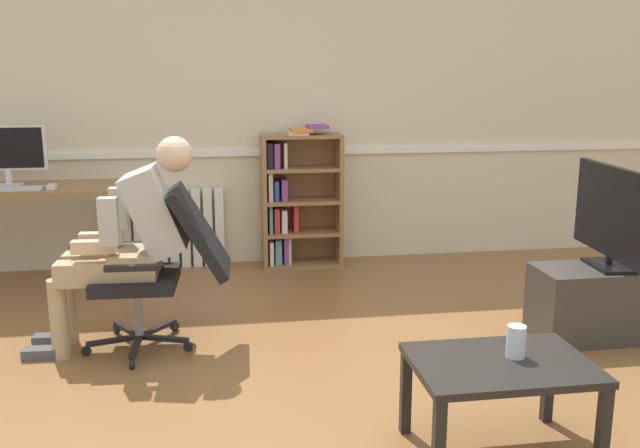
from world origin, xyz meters
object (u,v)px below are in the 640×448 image
imac_monitor (6,151)px  coffee_table (501,374)px  radiator (168,229)px  keyboard (11,189)px  computer_mouse (52,186)px  office_chair (165,261)px  tv_screen (614,216)px  computer_desk (19,201)px  person_seated (128,239)px  bookshelf (295,200)px  drinking_glass (516,341)px  tv_stand (605,302)px

imac_monitor → coffee_table: (2.62, -2.79, -0.65)m
radiator → coffee_table: bearing=-63.9°
keyboard → coffee_table: keyboard is taller
computer_mouse → coffee_table: 3.47m
office_chair → tv_screen: size_ratio=1.08×
computer_desk → radiator: computer_desk is taller
person_seated → keyboard: bearing=-139.0°
keyboard → bookshelf: 2.12m
person_seated → drinking_glass: bearing=53.9°
computer_mouse → tv_stand: 3.77m
radiator → keyboard: bearing=-152.7°
coffee_table → tv_screen: bearing=44.5°
computer_desk → bookshelf: 2.08m
keyboard → radiator: bearing=27.3°
office_chair → drinking_glass: size_ratio=6.92×
imac_monitor → bookshelf: size_ratio=0.49×
drinking_glass → office_chair: bearing=137.8°
bookshelf → tv_stand: (1.65, -1.86, -0.32)m
tv_stand → office_chair: bearing=174.3°
radiator → office_chair: size_ratio=0.96×
drinking_glass → keyboard: bearing=135.9°
radiator → tv_stand: 3.32m
keyboard → office_chair: bearing=-46.5°
bookshelf → tv_screen: size_ratio=1.31×
computer_desk → keyboard: bearing=-92.5°
tv_screen → drinking_glass: size_ratio=6.41×
drinking_glass → computer_mouse: bearing=132.6°
computer_mouse → imac_monitor: bearing=149.7°
person_seated → drinking_glass: 2.20m
bookshelf → coffee_table: 3.04m
person_seated → coffee_table: size_ratio=1.68×
imac_monitor → drinking_glass: size_ratio=4.09×
computer_mouse → tv_stand: (3.44, -1.45, -0.55)m
tv_screen → coffee_table: (-1.16, -1.14, -0.39)m
bookshelf → radiator: bookshelf is taller
office_chair → coffee_table: 2.01m
keyboard → tv_screen: (3.71, -1.43, -0.01)m
imac_monitor → radiator: 1.33m
keyboard → radiator: (1.03, 0.53, -0.45)m
bookshelf → drinking_glass: (0.56, -2.97, -0.06)m
bookshelf → person_seated: size_ratio=0.94×
office_chair → tv_stand: (2.59, -0.26, -0.30)m
computer_mouse → radiator: 1.02m
imac_monitor → keyboard: bearing=-72.6°
computer_desk → office_chair: bearing=-49.8°
radiator → tv_screen: tv_screen is taller
office_chair → imac_monitor: bearing=-136.8°
keyboard → imac_monitor: bearing=107.4°
imac_monitor → person_seated: person_seated is taller
bookshelf → drinking_glass: 3.02m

